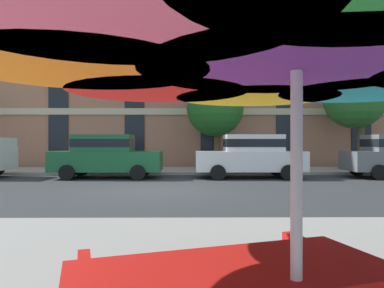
% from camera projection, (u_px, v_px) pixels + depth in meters
% --- Properties ---
extents(ground_plane, '(120.00, 120.00, 0.00)m').
position_uv_depth(ground_plane, '(159.00, 190.00, 10.75)').
color(ground_plane, '#2D3033').
extents(sidewalk_far, '(56.00, 3.60, 0.12)m').
position_uv_depth(sidewalk_far, '(171.00, 171.00, 17.55)').
color(sidewalk_far, '#9E998E').
rests_on(sidewalk_far, ground).
extents(apartment_building, '(42.55, 12.08, 19.20)m').
position_uv_depth(apartment_building, '(176.00, 31.00, 25.70)').
color(apartment_building, '#A87056').
rests_on(apartment_building, ground).
extents(sedan_green, '(4.40, 1.98, 1.78)m').
position_uv_depth(sedan_green, '(106.00, 155.00, 14.43)').
color(sedan_green, '#195933').
rests_on(sedan_green, ground).
extents(sedan_white, '(4.40, 1.98, 1.78)m').
position_uv_depth(sedan_white, '(251.00, 155.00, 14.48)').
color(sedan_white, silver).
rests_on(sedan_white, ground).
extents(street_tree_middle, '(2.91, 2.92, 4.94)m').
position_uv_depth(street_tree_middle, '(215.00, 105.00, 17.90)').
color(street_tree_middle, brown).
rests_on(street_tree_middle, ground).
extents(street_tree_right, '(3.40, 3.11, 5.39)m').
position_uv_depth(street_tree_right, '(358.00, 96.00, 17.82)').
color(street_tree_right, brown).
rests_on(street_tree_right, ground).
extents(patio_umbrella, '(3.43, 3.43, 2.32)m').
position_uv_depth(patio_umbrella, '(297.00, 27.00, 1.76)').
color(patio_umbrella, silver).
rests_on(patio_umbrella, ground).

